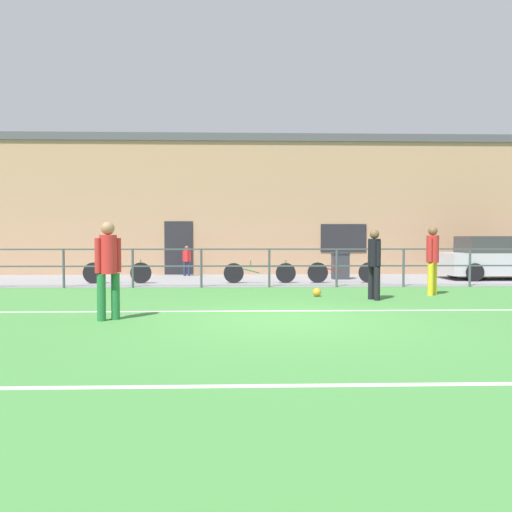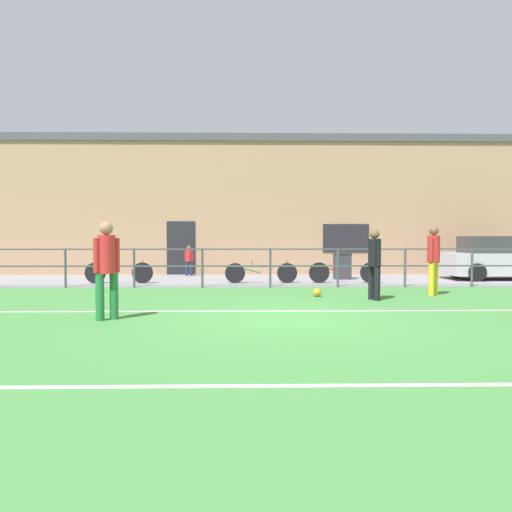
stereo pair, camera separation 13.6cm
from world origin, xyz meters
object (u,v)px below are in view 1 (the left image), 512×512
bicycle_parked_2 (343,272)px  trash_bin_0 (340,265)px  bicycle_parked_1 (260,273)px  player_striker (108,264)px  bicycle_parked_0 (117,273)px  parked_car_red (503,259)px  player_goalkeeper (374,260)px  soccer_ball_match (317,292)px  player_winger (433,256)px  spectator_child (187,259)px

bicycle_parked_2 → trash_bin_0: bearing=82.2°
bicycle_parked_1 → trash_bin_0: (2.88, 1.51, 0.14)m
player_striker → bicycle_parked_0: size_ratio=0.82×
bicycle_parked_0 → trash_bin_0: trash_bin_0 is taller
parked_car_red → bicycle_parked_0: 13.13m
bicycle_parked_2 → trash_bin_0: trash_bin_0 is taller
player_striker → trash_bin_0: bearing=-160.3°
parked_car_red → player_striker: bearing=-144.0°
player_goalkeeper → bicycle_parked_0: size_ratio=0.78×
bicycle_parked_1 → bicycle_parked_2: (2.67, -0.00, 0.01)m
soccer_ball_match → bicycle_parked_2: bearing=68.8°
player_winger → trash_bin_0: (-1.41, 4.84, -0.50)m
player_winger → bicycle_parked_1: (-4.29, 3.33, -0.65)m
bicycle_parked_0 → bicycle_parked_2: size_ratio=0.94×
bicycle_parked_2 → trash_bin_0: size_ratio=2.44×
bicycle_parked_0 → trash_bin_0: (7.39, 1.51, 0.13)m
soccer_ball_match → bicycle_parked_1: size_ratio=0.09×
player_winger → bicycle_parked_0: 9.43m
soccer_ball_match → bicycle_parked_2: size_ratio=0.09×
soccer_ball_match → spectator_child: bearing=120.4°
bicycle_parked_0 → bicycle_parked_1: size_ratio=0.93×
spectator_child → bicycle_parked_2: spectator_child is taller
parked_car_red → bicycle_parked_2: bearing=-167.5°
bicycle_parked_2 → bicycle_parked_0: bearing=180.0°
bicycle_parked_0 → bicycle_parked_1: bearing=0.0°
bicycle_parked_2 → trash_bin_0: 1.52m
parked_car_red → bicycle_parked_0: (-13.06, -1.31, -0.37)m
player_goalkeeper → bicycle_parked_2: bearing=159.5°
spectator_child → player_winger: bearing=137.5°
bicycle_parked_0 → bicycle_parked_2: 7.18m
bicycle_parked_1 → player_winger: bearing=-37.8°
bicycle_parked_1 → spectator_child: bearing=130.0°
player_goalkeeper → bicycle_parked_0: bearing=-140.0°
bicycle_parked_0 → bicycle_parked_1: bicycle_parked_0 is taller
player_striker → bicycle_parked_0: (-1.54, 7.07, -0.63)m
soccer_ball_match → player_striker: bearing=-140.5°
soccer_ball_match → bicycle_parked_0: bearing=148.5°
player_striker → player_winger: size_ratio=1.00×
spectator_child → parked_car_red: bearing=171.2°
soccer_ball_match → spectator_child: spectator_child is taller
bicycle_parked_0 → bicycle_parked_2: (7.18, 0.00, -0.00)m
bicycle_parked_2 → player_goalkeeper: bearing=-91.7°
player_winger → soccer_ball_match: player_winger is taller
player_winger → parked_car_red: bearing=-3.2°
player_striker → spectator_child: (0.33, 10.22, -0.33)m
bicycle_parked_2 → player_winger: bearing=-64.1°
player_winger → trash_bin_0: size_ratio=1.87×
player_goalkeeper → bicycle_parked_1: bearing=-168.0°
player_goalkeeper → player_striker: player_striker is taller
player_striker → bicycle_parked_1: (2.96, 7.07, -0.64)m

